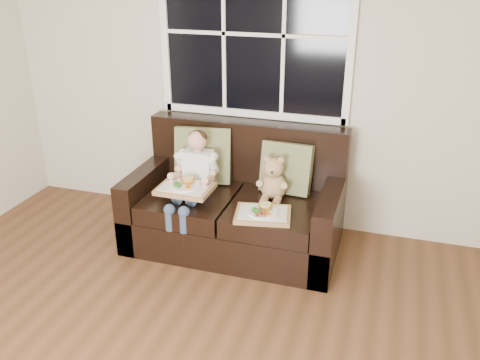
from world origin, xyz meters
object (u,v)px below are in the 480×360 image
(loveseat, at_px, (237,208))
(child, at_px, (194,174))
(teddy_bear, at_px, (273,181))
(tray_left, at_px, (185,187))
(tray_right, at_px, (263,213))

(loveseat, bearing_deg, child, -160.37)
(teddy_bear, bearing_deg, tray_left, -161.07)
(tray_right, bearing_deg, child, 150.02)
(loveseat, xyz_separation_m, child, (-0.32, -0.11, 0.32))
(teddy_bear, relative_size, tray_left, 0.89)
(tray_left, distance_m, tray_right, 0.66)
(child, distance_m, tray_left, 0.17)
(tray_right, bearing_deg, loveseat, 122.23)
(tray_left, bearing_deg, tray_right, -5.09)
(loveseat, xyz_separation_m, tray_right, (0.31, -0.34, 0.17))
(tray_left, height_order, tray_right, tray_left)
(child, height_order, tray_right, child)
(tray_left, bearing_deg, loveseat, 40.30)
(teddy_bear, distance_m, tray_left, 0.69)
(loveseat, height_order, tray_right, loveseat)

